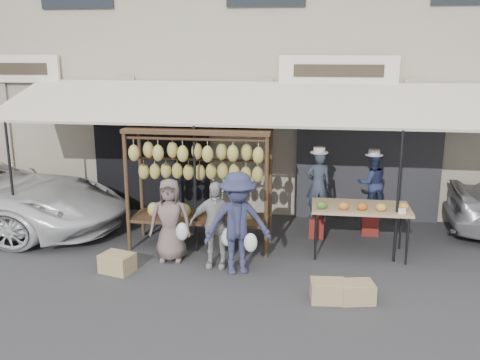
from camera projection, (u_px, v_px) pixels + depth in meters
The scene contains 15 objects.
ground_plane at pixel (242, 281), 8.52m from camera, with size 90.00×90.00×0.00m, color #2D2D30.
shophouse at pixel (276, 45), 13.87m from camera, with size 24.00×6.15×7.30m.
awning at pixel (259, 104), 10.08m from camera, with size 10.00×2.35×2.92m.
banana_rack at pixel (199, 164), 9.57m from camera, with size 2.60×0.90×2.24m.
produce_table at pixel (361, 209), 9.36m from camera, with size 1.70×0.90×1.04m.
vendor_left at pixel (318, 185), 10.23m from camera, with size 0.48×0.31×1.31m, color #303949.
vendor_right at pixel (372, 183), 10.39m from camera, with size 0.57×0.45×1.18m, color navy.
customer_left at pixel (170, 220), 9.18m from camera, with size 0.71×0.46×1.46m, color #6A5956.
customer_mid at pixel (215, 225), 8.91m from camera, with size 0.87×0.36×1.48m, color #A0A0A0.
customer_right at pixel (238, 223), 8.64m from camera, with size 1.10×0.63×1.70m, color #2D3050.
stool_left at pixel (316, 227), 10.44m from camera, with size 0.28×0.28×0.40m, color maroon.
stool_right at pixel (370, 223), 10.59m from camera, with size 0.32×0.32×0.45m, color maroon.
crate_near_a at pixel (328, 291), 7.82m from camera, with size 0.50×0.38×0.30m, color tan.
crate_near_b at pixel (357, 292), 7.80m from camera, with size 0.49×0.37×0.29m, color tan.
crate_far at pixel (117, 263), 8.82m from camera, with size 0.52×0.39×0.31m, color tan.
Camera 1 is at (1.07, -7.80, 3.64)m, focal length 40.00 mm.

